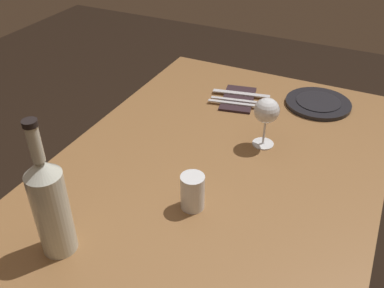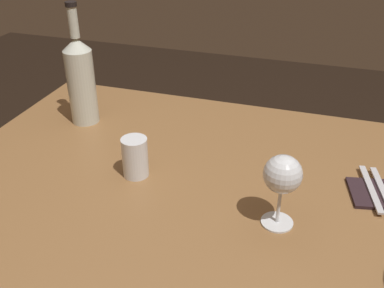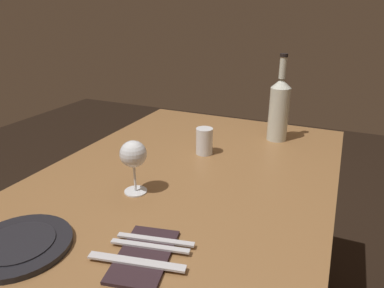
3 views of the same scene
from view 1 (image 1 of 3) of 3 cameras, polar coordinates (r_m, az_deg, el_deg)
dining_table at (r=1.30m, az=3.18°, el=-5.95°), size 1.30×0.90×0.74m
wine_glass_left at (r=1.28m, az=9.88°, el=4.23°), size 0.08×0.08×0.16m
wine_bottle at (r=0.97m, az=-18.31°, el=-7.67°), size 0.08×0.08×0.34m
water_tumbler at (r=1.08m, az=0.07°, el=-6.56°), size 0.06×0.06×0.10m
dinner_plate at (r=1.59m, az=16.42°, el=5.23°), size 0.23×0.23×0.02m
folded_napkin at (r=1.57m, az=6.16°, el=6.00°), size 0.21×0.15×0.01m
fork_inner at (r=1.55m, az=5.85°, el=5.82°), size 0.05×0.18×0.00m
fork_outer at (r=1.53m, az=5.51°, el=5.41°), size 0.05×0.18×0.00m
table_knife at (r=1.60m, az=6.56°, el=6.67°), size 0.06×0.21×0.00m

